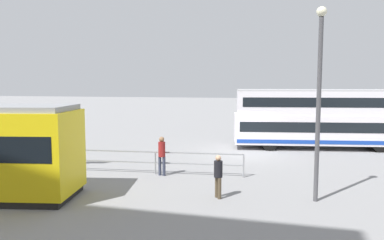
% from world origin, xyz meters
% --- Properties ---
extents(ground_plane, '(160.00, 160.00, 0.00)m').
position_xyz_m(ground_plane, '(0.00, 0.00, 0.00)').
color(ground_plane, gray).
extents(double_decker_bus, '(11.70, 3.84, 3.83)m').
position_xyz_m(double_decker_bus, '(-4.91, -3.17, 1.97)').
color(double_decker_bus, silver).
rests_on(double_decker_bus, ground).
extents(pedestrian_near_railing, '(0.39, 0.39, 1.81)m').
position_xyz_m(pedestrian_near_railing, '(3.36, 5.85, 1.05)').
color(pedestrian_near_railing, '#33384C').
rests_on(pedestrian_near_railing, ground).
extents(pedestrian_crossing, '(0.45, 0.45, 1.62)m').
position_xyz_m(pedestrian_crossing, '(0.34, 8.71, 0.93)').
color(pedestrian_crossing, '#4C3F2D').
rests_on(pedestrian_crossing, ground).
extents(pedestrian_railing, '(8.25, 0.52, 1.08)m').
position_xyz_m(pedestrian_railing, '(3.73, 5.68, 0.74)').
color(pedestrian_railing, gray).
rests_on(pedestrian_railing, ground).
extents(info_sign, '(1.29, 0.22, 2.22)m').
position_xyz_m(info_sign, '(8.45, 4.97, 1.56)').
color(info_sign, slate).
rests_on(info_sign, ground).
extents(street_lamp, '(0.36, 0.36, 6.92)m').
position_xyz_m(street_lamp, '(-3.17, 8.34, 4.04)').
color(street_lamp, '#4C4C51').
rests_on(street_lamp, ground).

